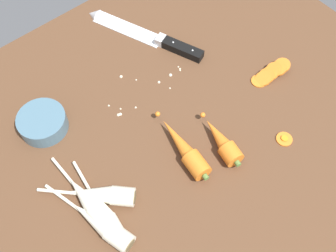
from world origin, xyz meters
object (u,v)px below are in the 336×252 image
at_px(parsnip_mid_left, 89,202).
at_px(whole_carrot_second, 222,142).
at_px(carrot_slice_stack, 271,73).
at_px(parsnip_mid_right, 101,224).
at_px(whole_carrot, 185,149).
at_px(parsnip_back, 102,194).
at_px(chefs_knife, 142,33).
at_px(parsnip_front, 102,211).
at_px(prep_bowl, 42,122).
at_px(carrot_slice_stray_near, 284,139).

bearing_deg(parsnip_mid_left, whole_carrot_second, -13.94).
bearing_deg(carrot_slice_stack, parsnip_mid_right, -175.11).
bearing_deg(whole_carrot, parsnip_mid_left, 171.19).
height_order(parsnip_mid_right, parsnip_back, same).
height_order(chefs_knife, carrot_slice_stack, carrot_slice_stack).
distance_m(whole_carrot, parsnip_front, 0.22).
relative_size(parsnip_mid_left, carrot_slice_stack, 1.88).
bearing_deg(parsnip_front, prep_bowl, 86.14).
relative_size(parsnip_back, carrot_slice_stray_near, 4.44).
xyz_separation_m(whole_carrot_second, parsnip_mid_left, (-0.30, 0.08, -0.00)).
height_order(parsnip_front, carrot_slice_stray_near, parsnip_front).
distance_m(parsnip_mid_right, carrot_slice_stack, 0.54).
bearing_deg(carrot_slice_stack, parsnip_front, -177.11).
xyz_separation_m(whole_carrot, parsnip_front, (-0.22, 0.00, -0.00)).
distance_m(carrot_slice_stack, prep_bowl, 0.56).
bearing_deg(parsnip_mid_left, parsnip_mid_right, -98.40).
bearing_deg(parsnip_mid_right, parsnip_front, 48.41).
distance_m(parsnip_back, carrot_slice_stray_near, 0.42).
xyz_separation_m(chefs_knife, parsnip_back, (-0.34, -0.31, 0.01)).
height_order(carrot_slice_stray_near, prep_bowl, prep_bowl).
xyz_separation_m(whole_carrot_second, parsnip_mid_right, (-0.31, 0.02, -0.00)).
bearing_deg(chefs_knife, whole_carrot_second, -100.62).
bearing_deg(whole_carrot, carrot_slice_stray_near, -30.96).
bearing_deg(whole_carrot, chefs_knife, 66.74).
height_order(parsnip_mid_left, parsnip_mid_right, same).
relative_size(parsnip_back, prep_bowl, 1.48).
bearing_deg(carrot_slice_stray_near, parsnip_back, 159.40).
distance_m(chefs_knife, parsnip_mid_right, 0.52).
height_order(carrot_slice_stack, prep_bowl, prep_bowl).
relative_size(chefs_knife, parsnip_mid_right, 1.52).
relative_size(chefs_knife, parsnip_front, 1.73).
xyz_separation_m(chefs_knife, carrot_slice_stray_near, (0.05, -0.46, -0.00)).
relative_size(carrot_slice_stack, prep_bowl, 0.98).
distance_m(whole_carrot_second, parsnip_mid_left, 0.31).
xyz_separation_m(parsnip_mid_left, prep_bowl, (0.03, 0.22, 0.00)).
distance_m(parsnip_front, carrot_slice_stray_near, 0.43).
xyz_separation_m(whole_carrot, carrot_slice_stray_near, (0.20, -0.12, -0.02)).
height_order(whole_carrot, parsnip_mid_right, whole_carrot).
bearing_deg(whole_carrot, prep_bowl, 127.93).
relative_size(chefs_knife, parsnip_back, 2.06).
relative_size(carrot_slice_stray_near, prep_bowl, 0.33).
distance_m(whole_carrot, carrot_slice_stack, 0.31).
xyz_separation_m(parsnip_front, carrot_slice_stack, (0.53, 0.03, -0.01)).
relative_size(whole_carrot_second, parsnip_mid_right, 0.68).
distance_m(parsnip_mid_left, carrot_slice_stray_near, 0.45).
bearing_deg(parsnip_back, chefs_knife, 42.03).
relative_size(parsnip_mid_right, prep_bowl, 2.01).
height_order(whole_carrot_second, parsnip_front, whole_carrot_second).
relative_size(chefs_knife, whole_carrot_second, 2.23).
bearing_deg(prep_bowl, whole_carrot_second, -47.20).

